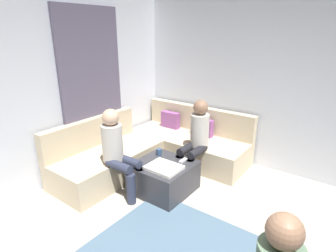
# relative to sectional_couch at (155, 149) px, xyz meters

# --- Properties ---
(wall_back) EXTENTS (6.00, 0.12, 2.70)m
(wall_back) POSITION_rel_sectional_couch_xyz_m (2.08, 1.06, 1.07)
(wall_back) COLOR silver
(wall_back) RESTS_ON ground_plane
(wall_left) EXTENTS (0.12, 6.00, 2.70)m
(wall_left) POSITION_rel_sectional_couch_xyz_m (-0.86, -1.88, 1.07)
(wall_left) COLOR silver
(wall_left) RESTS_ON ground_plane
(curtain_panel) EXTENTS (0.06, 1.10, 2.50)m
(curtain_panel) POSITION_rel_sectional_couch_xyz_m (-0.76, -0.58, 0.97)
(curtain_panel) COLOR #595166
(curtain_panel) RESTS_ON ground_plane
(sectional_couch) EXTENTS (2.10, 2.55, 0.87)m
(sectional_couch) POSITION_rel_sectional_couch_xyz_m (0.00, 0.00, 0.00)
(sectional_couch) COLOR #C6B593
(sectional_couch) RESTS_ON ground_plane
(ottoman) EXTENTS (0.76, 0.76, 0.42)m
(ottoman) POSITION_rel_sectional_couch_xyz_m (0.60, -0.56, -0.07)
(ottoman) COLOR #333338
(ottoman) RESTS_ON ground_plane
(folded_blanket) EXTENTS (0.44, 0.36, 0.04)m
(folded_blanket) POSITION_rel_sectional_couch_xyz_m (0.70, -0.68, 0.16)
(folded_blanket) COLOR white
(folded_blanket) RESTS_ON ottoman
(coffee_mug) EXTENTS (0.08, 0.08, 0.10)m
(coffee_mug) POSITION_rel_sectional_couch_xyz_m (0.38, -0.38, 0.19)
(coffee_mug) COLOR #334C72
(coffee_mug) RESTS_ON ottoman
(game_remote) EXTENTS (0.05, 0.15, 0.02)m
(game_remote) POSITION_rel_sectional_couch_xyz_m (0.78, -0.34, 0.15)
(game_remote) COLOR white
(game_remote) RESTS_ON ottoman
(person_on_couch_back) EXTENTS (0.30, 0.60, 1.20)m
(person_on_couch_back) POSITION_rel_sectional_couch_xyz_m (0.75, 0.06, 0.38)
(person_on_couch_back) COLOR black
(person_on_couch_back) RESTS_ON ground_plane
(person_on_couch_side) EXTENTS (0.60, 0.30, 1.20)m
(person_on_couch_side) POSITION_rel_sectional_couch_xyz_m (0.15, -0.96, 0.38)
(person_on_couch_side) COLOR #2D3347
(person_on_couch_side) RESTS_ON ground_plane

